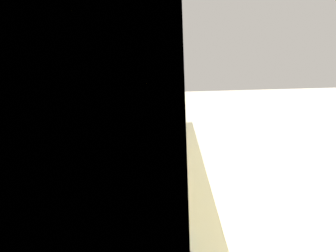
# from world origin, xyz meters

# --- Properties ---
(wall_back) EXTENTS (4.45, 0.12, 2.70)m
(wall_back) POSITION_xyz_m (0.00, 1.76, 1.35)
(wall_back) COLOR #E4DC81
(wall_back) RESTS_ON ground_plane
(upper_cabinets) EXTENTS (2.80, 0.31, 0.70)m
(upper_cabinets) POSITION_xyz_m (-0.38, 1.54, 1.91)
(upper_cabinets) COLOR #F7D382
(oven_range) EXTENTS (0.71, 0.66, 1.09)m
(oven_range) POSITION_xyz_m (1.75, 1.38, 0.47)
(oven_range) COLOR black
(oven_range) RESTS_ON ground_plane
(microwave) EXTENTS (0.50, 0.40, 0.34)m
(microwave) POSITION_xyz_m (0.76, 1.40, 1.08)
(microwave) COLOR white
(microwave) RESTS_ON counter_run
(bowl) EXTENTS (0.20, 0.20, 0.05)m
(bowl) POSITION_xyz_m (-0.54, 1.32, 0.94)
(bowl) COLOR #4C8CBF
(bowl) RESTS_ON counter_run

